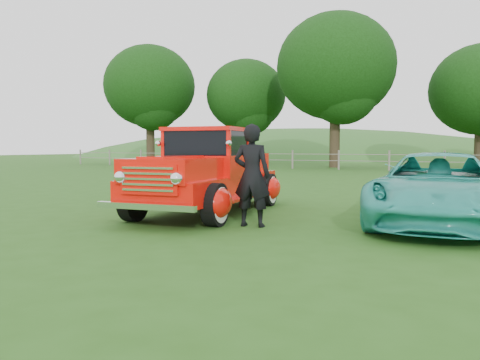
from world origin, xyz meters
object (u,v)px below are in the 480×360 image
at_px(tree_mid_west, 246,96).
at_px(red_pickup, 208,175).
at_px(tree_far_west, 150,86).
at_px(teal_sedan, 438,189).
at_px(tree_near_west, 336,67).
at_px(man, 252,176).

height_order(tree_mid_west, red_pickup, tree_mid_west).
xyz_separation_m(tree_far_west, teal_sedan, (23.39, -23.84, -5.85)).
xyz_separation_m(tree_far_west, red_pickup, (18.96, -24.24, -5.69)).
xyz_separation_m(red_pickup, teal_sedan, (4.43, 0.40, -0.15)).
relative_size(tree_far_west, tree_near_west, 0.95).
bearing_deg(tree_near_west, tree_mid_west, 159.44).
height_order(tree_near_west, man, tree_near_west).
xyz_separation_m(red_pickup, man, (1.52, -1.17, 0.09)).
bearing_deg(teal_sedan, red_pickup, -175.19).
relative_size(teal_sedan, man, 2.60).
bearing_deg(man, tree_mid_west, -71.45).
bearing_deg(tree_mid_west, teal_sedan, -59.23).
relative_size(tree_near_west, man, 5.87).
distance_m(tree_mid_west, man, 30.47).
xyz_separation_m(tree_mid_west, red_pickup, (10.96, -26.24, -4.75)).
distance_m(tree_far_west, tree_mid_west, 8.30).
height_order(teal_sedan, man, man).
bearing_deg(red_pickup, tree_near_west, 92.86).
relative_size(tree_far_west, teal_sedan, 2.15).
xyz_separation_m(tree_far_west, tree_near_west, (16.00, -1.00, 0.31)).
distance_m(tree_far_west, man, 33.11).
distance_m(tree_far_west, tree_near_west, 16.03).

